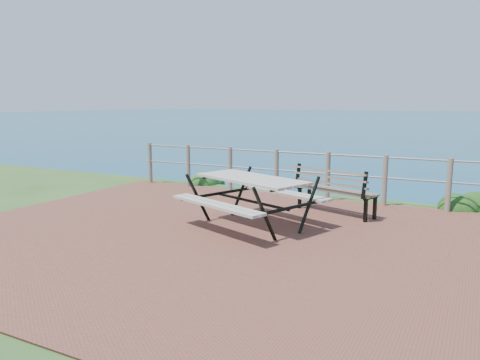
% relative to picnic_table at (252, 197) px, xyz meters
% --- Properties ---
extents(ground, '(10.00, 7.00, 0.12)m').
position_rel_picnic_table_xyz_m(ground, '(0.47, -0.74, -0.52)').
color(ground, brown).
rests_on(ground, ground).
extents(ocean, '(1200.00, 1200.00, 0.00)m').
position_rel_picnic_table_xyz_m(ocean, '(0.47, 199.26, -0.52)').
color(ocean, '#126871').
rests_on(ocean, ground).
extents(safety_railing, '(9.40, 0.10, 1.00)m').
position_rel_picnic_table_xyz_m(safety_railing, '(0.47, 2.61, 0.06)').
color(safety_railing, '#6B5B4C').
rests_on(safety_railing, ground).
extents(picnic_table, '(2.07, 1.57, 0.81)m').
position_rel_picnic_table_xyz_m(picnic_table, '(0.00, 0.00, 0.00)').
color(picnic_table, gray).
rests_on(picnic_table, ground).
extents(park_bench, '(1.59, 0.88, 0.88)m').
position_rel_picnic_table_xyz_m(park_bench, '(0.96, 1.51, 0.06)').
color(park_bench, brown).
rests_on(park_bench, ground).
extents(shrub_lip_west, '(0.81, 0.81, 0.57)m').
position_rel_picnic_table_xyz_m(shrub_lip_west, '(-2.84, 3.40, -0.52)').
color(shrub_lip_west, '#1C4A1D').
rests_on(shrub_lip_west, ground).
extents(shrub_lip_east, '(0.79, 0.79, 0.53)m').
position_rel_picnic_table_xyz_m(shrub_lip_east, '(3.07, 3.12, -0.52)').
color(shrub_lip_east, '#183E13').
rests_on(shrub_lip_east, ground).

